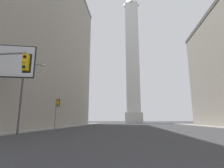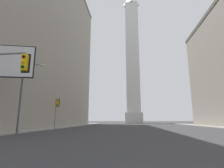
{
  "view_description": "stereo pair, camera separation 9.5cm",
  "coord_description": "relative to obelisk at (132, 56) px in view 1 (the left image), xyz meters",
  "views": [
    {
      "loc": [
        -2.09,
        -1.81,
        1.53
      ],
      "look_at": [
        -8.04,
        60.5,
        14.37
      ],
      "focal_mm": 28.0,
      "sensor_mm": 36.0,
      "label": 1
    },
    {
      "loc": [
        -2.0,
        -1.8,
        1.53
      ],
      "look_at": [
        -8.04,
        60.5,
        14.37
      ],
      "focal_mm": 28.0,
      "sensor_mm": 36.0,
      "label": 2
    }
  ],
  "objects": [
    {
      "name": "billboard_sign",
      "position": [
        -15.74,
        -60.48,
        -22.95
      ],
      "size": [
        6.79,
        1.84,
        9.65
      ],
      "color": "#3F3F42",
      "rests_on": "ground_plane"
    },
    {
      "name": "street_lamp",
      "position": [
        -13.83,
        -58.58,
        -25.61
      ],
      "size": [
        2.64,
        0.36,
        8.06
      ],
      "color": "gray",
      "rests_on": "ground_plane"
    },
    {
      "name": "traffic_light_mid_left",
      "position": [
        -14.3,
        -48.44,
        -27.17
      ],
      "size": [
        0.76,
        0.52,
        5.11
      ],
      "color": "slate",
      "rests_on": "ground_plane"
    },
    {
      "name": "sidewalk_left",
      "position": [
        -16.73,
        -48.32,
        -30.47
      ],
      "size": [
        5.0,
        90.6,
        0.15
      ],
      "primitive_type": "cube",
      "color": "gray",
      "rests_on": "ground_plane"
    },
    {
      "name": "building_left",
      "position": [
        -30.93,
        -41.66,
        -8.52
      ],
      "size": [
        27.84,
        59.3,
        44.03
      ],
      "color": "gray",
      "rests_on": "ground_plane"
    },
    {
      "name": "obelisk",
      "position": [
        0.0,
        0.0,
        0.0
      ],
      "size": [
        7.42,
        7.42,
        63.35
      ],
      "color": "silver",
      "rests_on": "ground_plane"
    }
  ]
}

